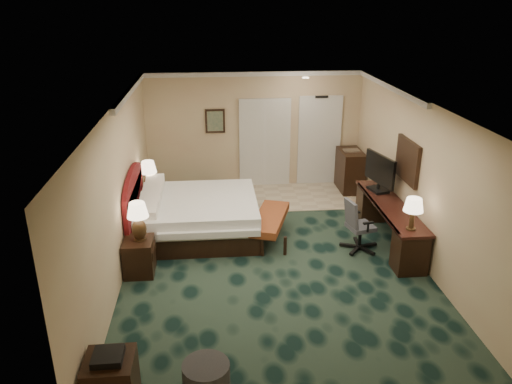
{
  "coord_description": "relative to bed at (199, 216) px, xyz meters",
  "views": [
    {
      "loc": [
        -0.99,
        -7.54,
        4.29
      ],
      "look_at": [
        -0.24,
        0.6,
        1.05
      ],
      "focal_mm": 35.0,
      "sensor_mm": 36.0,
      "label": 1
    }
  ],
  "objects": [
    {
      "name": "lamp_near",
      "position": [
        -0.91,
        -1.38,
        0.57
      ],
      "size": [
        0.44,
        0.44,
        0.65
      ],
      "primitive_type": null,
      "rotation": [
        0.0,
        0.0,
        0.35
      ],
      "color": "black",
      "rests_on": "nightstand_near"
    },
    {
      "name": "nightstand_far",
      "position": [
        -0.98,
        0.98,
        -0.09
      ],
      "size": [
        0.43,
        0.49,
        0.53
      ],
      "primitive_type": "cube",
      "color": "black",
      "rests_on": "ground"
    },
    {
      "name": "closet_doors",
      "position": [
        1.54,
        2.49,
        0.7
      ],
      "size": [
        1.2,
        0.06,
        2.1
      ],
      "primitive_type": "cube",
      "color": "beige",
      "rests_on": "ground"
    },
    {
      "name": "headboard",
      "position": [
        -1.15,
        -0.22,
        0.35
      ],
      "size": [
        0.12,
        2.0,
        1.4
      ],
      "primitive_type": null,
      "color": "#4D1009",
      "rests_on": "ground"
    },
    {
      "name": "ceiling",
      "position": [
        1.29,
        -1.22,
        2.35
      ],
      "size": [
        5.0,
        7.5,
        0.0
      ],
      "primitive_type": "cube",
      "color": "silver",
      "rests_on": "wall_back"
    },
    {
      "name": "floor",
      "position": [
        1.29,
        -1.22,
        -0.35
      ],
      "size": [
        5.0,
        7.5,
        0.0
      ],
      "primitive_type": "cube",
      "color": "black",
      "rests_on": "ground"
    },
    {
      "name": "desk_lamp",
      "position": [
        3.47,
        -1.73,
        0.67
      ],
      "size": [
        0.38,
        0.38,
        0.55
      ],
      "primitive_type": null,
      "rotation": [
        0.0,
        0.0,
        0.23
      ],
      "color": "black",
      "rests_on": "desk"
    },
    {
      "name": "wall_back",
      "position": [
        1.29,
        2.53,
        1.0
      ],
      "size": [
        5.0,
        0.0,
        2.7
      ],
      "primitive_type": "cube",
      "color": "tan",
      "rests_on": "ground"
    },
    {
      "name": "tile_patch",
      "position": [
        2.19,
        1.68,
        -0.35
      ],
      "size": [
        3.2,
        1.7,
        0.01
      ],
      "primitive_type": "cube",
      "color": "tan",
      "rests_on": "ground"
    },
    {
      "name": "wall_front",
      "position": [
        1.29,
        -4.97,
        1.0
      ],
      "size": [
        5.0,
        0.0,
        2.7
      ],
      "primitive_type": "cube",
      "color": "tan",
      "rests_on": "ground"
    },
    {
      "name": "entry_door",
      "position": [
        2.84,
        2.5,
        0.7
      ],
      "size": [
        1.02,
        0.06,
        2.18
      ],
      "primitive_type": "cube",
      "color": "silver",
      "rests_on": "ground"
    },
    {
      "name": "crown_molding",
      "position": [
        1.29,
        -1.22,
        2.3
      ],
      "size": [
        5.0,
        7.5,
        0.1
      ],
      "primitive_type": null,
      "color": "silver",
      "rests_on": "wall_back"
    },
    {
      "name": "desk_chair",
      "position": [
        2.89,
        -0.94,
        0.14
      ],
      "size": [
        0.68,
        0.65,
        0.97
      ],
      "primitive_type": null,
      "rotation": [
        0.0,
        0.0,
        0.24
      ],
      "color": "#494A50",
      "rests_on": "ground"
    },
    {
      "name": "bed",
      "position": [
        0.0,
        0.0,
        0.0
      ],
      "size": [
        2.22,
        2.06,
        0.7
      ],
      "primitive_type": "cube",
      "color": "white",
      "rests_on": "ground"
    },
    {
      "name": "side_table",
      "position": [
        -0.91,
        -4.25,
        -0.06
      ],
      "size": [
        0.54,
        0.54,
        0.59
      ],
      "primitive_type": "cube",
      "color": "black",
      "rests_on": "ground"
    },
    {
      "name": "desk",
      "position": [
        3.49,
        -0.7,
        0.02
      ],
      "size": [
        0.56,
        2.59,
        0.75
      ],
      "primitive_type": "cube",
      "color": "black",
      "rests_on": "ground"
    },
    {
      "name": "nightstand_near",
      "position": [
        -0.95,
        -1.42,
        -0.05
      ],
      "size": [
        0.48,
        0.55,
        0.6
      ],
      "primitive_type": "cube",
      "color": "black",
      "rests_on": "ground"
    },
    {
      "name": "wall_right",
      "position": [
        3.79,
        -1.22,
        1.0
      ],
      "size": [
        0.0,
        7.5,
        2.7
      ],
      "primitive_type": "cube",
      "color": "tan",
      "rests_on": "ground"
    },
    {
      "name": "ottoman",
      "position": [
        0.14,
        -4.2,
        -0.16
      ],
      "size": [
        0.59,
        0.59,
        0.39
      ],
      "primitive_type": "cylinder",
      "rotation": [
        0.0,
        0.0,
        -0.08
      ],
      "color": "#29282D",
      "rests_on": "ground"
    },
    {
      "name": "wall_mirror",
      "position": [
        3.75,
        -0.62,
        1.2
      ],
      "size": [
        0.05,
        0.95,
        0.75
      ],
      "primitive_type": "cube",
      "color": "white",
      "rests_on": "wall_right"
    },
    {
      "name": "wall_left",
      "position": [
        -1.21,
        -1.22,
        1.0
      ],
      "size": [
        0.0,
        7.5,
        2.7
      ],
      "primitive_type": "cube",
      "color": "tan",
      "rests_on": "ground"
    },
    {
      "name": "bed_bench",
      "position": [
        1.32,
        -0.4,
        -0.11
      ],
      "size": [
        0.93,
        1.53,
        0.49
      ],
      "primitive_type": "cube",
      "rotation": [
        0.0,
        0.0,
        -0.31
      ],
      "color": "brown",
      "rests_on": "ground"
    },
    {
      "name": "minibar",
      "position": [
        3.49,
        1.98,
        0.12
      ],
      "size": [
        0.5,
        0.9,
        0.95
      ],
      "primitive_type": "cube",
      "color": "black",
      "rests_on": "ground"
    },
    {
      "name": "lamp_far",
      "position": [
        -1.0,
        0.96,
        0.5
      ],
      "size": [
        0.36,
        0.36,
        0.64
      ],
      "primitive_type": null,
      "rotation": [
        0.0,
        0.0,
        0.06
      ],
      "color": "black",
      "rests_on": "nightstand_far"
    },
    {
      "name": "wall_art",
      "position": [
        0.39,
        2.49,
        1.25
      ],
      "size": [
        0.45,
        0.06,
        0.55
      ],
      "primitive_type": "cube",
      "color": "#3E5B4F",
      "rests_on": "wall_back"
    },
    {
      "name": "tv",
      "position": [
        3.48,
        -0.01,
        0.76
      ],
      "size": [
        0.3,
        0.93,
        0.73
      ],
      "primitive_type": "cube",
      "rotation": [
        0.0,
        0.0,
        0.24
      ],
      "color": "black",
      "rests_on": "desk"
    }
  ]
}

